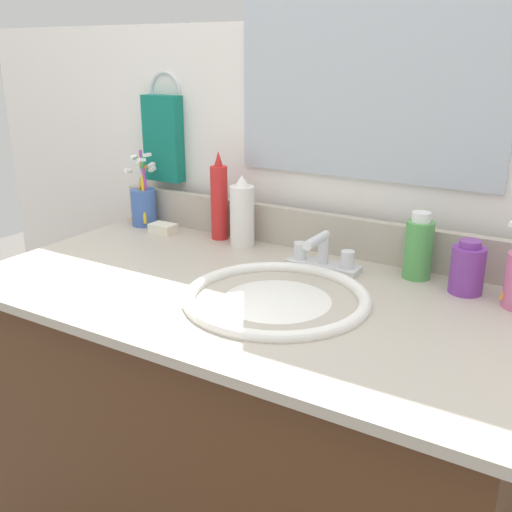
% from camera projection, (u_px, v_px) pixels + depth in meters
% --- Properties ---
extents(vanity_cabinet, '(1.04, 0.54, 0.78)m').
position_uv_depth(vanity_cabinet, '(246.00, 462.00, 1.28)').
color(vanity_cabinet, '#4C2D19').
rests_on(vanity_cabinet, ground_plane).
extents(countertop, '(1.09, 0.59, 0.02)m').
position_uv_depth(countertop, '(245.00, 292.00, 1.15)').
color(countertop, '#B2A899').
rests_on(countertop, vanity_cabinet).
extents(backsplash, '(1.09, 0.02, 0.09)m').
position_uv_depth(backsplash, '(310.00, 230.00, 1.36)').
color(backsplash, '#B2A899').
rests_on(backsplash, countertop).
extents(back_wall, '(2.19, 0.04, 1.30)m').
position_uv_depth(back_wall, '(319.00, 299.00, 1.48)').
color(back_wall, white).
rests_on(back_wall, ground_plane).
extents(mirror_panel, '(0.60, 0.01, 0.56)m').
position_uv_depth(mirror_panel, '(369.00, 44.00, 1.21)').
color(mirror_panel, '#B2BCC6').
extents(towel_ring, '(0.10, 0.01, 0.10)m').
position_uv_depth(towel_ring, '(165.00, 91.00, 1.52)').
color(towel_ring, silver).
extents(hand_towel, '(0.11, 0.04, 0.22)m').
position_uv_depth(hand_towel, '(163.00, 139.00, 1.54)').
color(hand_towel, '#147260').
extents(sink_basin, '(0.35, 0.35, 0.11)m').
position_uv_depth(sink_basin, '(276.00, 315.00, 1.10)').
color(sink_basin, white).
rests_on(sink_basin, countertop).
extents(faucet, '(0.16, 0.10, 0.08)m').
position_uv_depth(faucet, '(322.00, 257.00, 1.24)').
color(faucet, silver).
rests_on(faucet, countertop).
extents(bottle_cream_purple, '(0.06, 0.06, 0.10)m').
position_uv_depth(bottle_cream_purple, '(467.00, 269.00, 1.11)').
color(bottle_cream_purple, '#7A3899').
rests_on(bottle_cream_purple, countertop).
extents(bottle_lotion_white, '(0.06, 0.06, 0.17)m').
position_uv_depth(bottle_lotion_white, '(242.00, 214.00, 1.38)').
color(bottle_lotion_white, white).
rests_on(bottle_lotion_white, countertop).
extents(bottle_toner_green, '(0.06, 0.06, 0.14)m').
position_uv_depth(bottle_toner_green, '(419.00, 248.00, 1.18)').
color(bottle_toner_green, '#4C9E4C').
rests_on(bottle_toner_green, countertop).
extents(bottle_spray_red, '(0.04, 0.04, 0.22)m').
position_uv_depth(bottle_spray_red, '(219.00, 201.00, 1.43)').
color(bottle_spray_red, red).
rests_on(bottle_spray_red, countertop).
extents(cup_blue_plastic, '(0.08, 0.08, 0.20)m').
position_uv_depth(cup_blue_plastic, '(144.00, 204.00, 1.55)').
color(cup_blue_plastic, '#3F66B7').
rests_on(cup_blue_plastic, countertop).
extents(soap_bar, '(0.06, 0.04, 0.02)m').
position_uv_depth(soap_bar, '(163.00, 228.00, 1.49)').
color(soap_bar, white).
rests_on(soap_bar, countertop).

